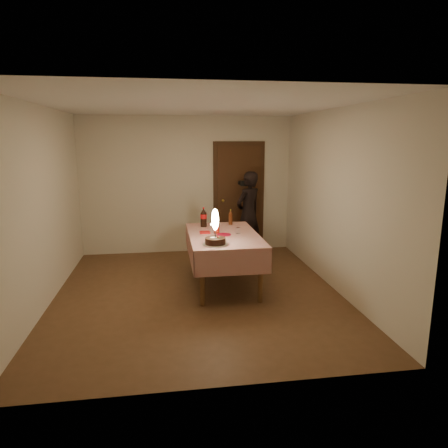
{
  "coord_description": "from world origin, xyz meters",
  "views": [
    {
      "loc": [
        -0.43,
        -5.39,
        2.16
      ],
      "look_at": [
        0.41,
        0.25,
        0.95
      ],
      "focal_mm": 32.0,
      "sensor_mm": 36.0,
      "label": 1
    }
  ],
  "objects_px": {
    "cola_bottle": "(204,217)",
    "photographer": "(248,213)",
    "birthday_cake": "(215,236)",
    "clear_cup": "(238,231)",
    "amber_bottle_right": "(231,218)",
    "dining_table": "(224,241)",
    "red_plate": "(224,235)",
    "red_cup": "(217,230)"
  },
  "relations": [
    {
      "from": "cola_bottle",
      "to": "photographer",
      "type": "xyz_separation_m",
      "value": [
        0.94,
        1.0,
        -0.14
      ]
    },
    {
      "from": "birthday_cake",
      "to": "cola_bottle",
      "type": "distance_m",
      "value": 1.12
    },
    {
      "from": "birthday_cake",
      "to": "clear_cup",
      "type": "xyz_separation_m",
      "value": [
        0.41,
        0.57,
        -0.07
      ]
    },
    {
      "from": "cola_bottle",
      "to": "birthday_cake",
      "type": "bearing_deg",
      "value": -87.67
    },
    {
      "from": "cola_bottle",
      "to": "amber_bottle_right",
      "type": "xyz_separation_m",
      "value": [
        0.45,
        0.1,
        -0.03
      ]
    },
    {
      "from": "dining_table",
      "to": "photographer",
      "type": "height_order",
      "value": "photographer"
    },
    {
      "from": "birthday_cake",
      "to": "red_plate",
      "type": "height_order",
      "value": "birthday_cake"
    },
    {
      "from": "red_cup",
      "to": "amber_bottle_right",
      "type": "xyz_separation_m",
      "value": [
        0.31,
        0.58,
        0.07
      ]
    },
    {
      "from": "red_cup",
      "to": "photographer",
      "type": "relative_size",
      "value": 0.06
    },
    {
      "from": "red_plate",
      "to": "photographer",
      "type": "xyz_separation_m",
      "value": [
        0.71,
        1.6,
        0.0
      ]
    },
    {
      "from": "red_cup",
      "to": "amber_bottle_right",
      "type": "distance_m",
      "value": 0.66
    },
    {
      "from": "birthday_cake",
      "to": "red_plate",
      "type": "bearing_deg",
      "value": 69.61
    },
    {
      "from": "red_cup",
      "to": "birthday_cake",
      "type": "bearing_deg",
      "value": -99.12
    },
    {
      "from": "clear_cup",
      "to": "amber_bottle_right",
      "type": "height_order",
      "value": "amber_bottle_right"
    },
    {
      "from": "photographer",
      "to": "red_plate",
      "type": "bearing_deg",
      "value": -113.75
    },
    {
      "from": "photographer",
      "to": "birthday_cake",
      "type": "bearing_deg",
      "value": -112.94
    },
    {
      "from": "dining_table",
      "to": "clear_cup",
      "type": "relative_size",
      "value": 19.11
    },
    {
      "from": "photographer",
      "to": "amber_bottle_right",
      "type": "bearing_deg",
      "value": -118.37
    },
    {
      "from": "cola_bottle",
      "to": "amber_bottle_right",
      "type": "height_order",
      "value": "cola_bottle"
    },
    {
      "from": "cola_bottle",
      "to": "photographer",
      "type": "distance_m",
      "value": 1.39
    },
    {
      "from": "clear_cup",
      "to": "amber_bottle_right",
      "type": "relative_size",
      "value": 0.35
    },
    {
      "from": "photographer",
      "to": "cola_bottle",
      "type": "bearing_deg",
      "value": -133.2
    },
    {
      "from": "birthday_cake",
      "to": "cola_bottle",
      "type": "bearing_deg",
      "value": 92.33
    },
    {
      "from": "amber_bottle_right",
      "to": "photographer",
      "type": "relative_size",
      "value": 0.16
    },
    {
      "from": "dining_table",
      "to": "photographer",
      "type": "xyz_separation_m",
      "value": [
        0.7,
        1.55,
        0.11
      ]
    },
    {
      "from": "photographer",
      "to": "dining_table",
      "type": "bearing_deg",
      "value": -114.34
    },
    {
      "from": "dining_table",
      "to": "photographer",
      "type": "relative_size",
      "value": 1.08
    },
    {
      "from": "red_cup",
      "to": "dining_table",
      "type": "bearing_deg",
      "value": -36.44
    },
    {
      "from": "birthday_cake",
      "to": "amber_bottle_right",
      "type": "relative_size",
      "value": 1.9
    },
    {
      "from": "dining_table",
      "to": "birthday_cake",
      "type": "relative_size",
      "value": 3.55
    },
    {
      "from": "birthday_cake",
      "to": "photographer",
      "type": "xyz_separation_m",
      "value": [
        0.9,
        2.12,
        -0.11
      ]
    },
    {
      "from": "dining_table",
      "to": "red_plate",
      "type": "height_order",
      "value": "red_plate"
    },
    {
      "from": "clear_cup",
      "to": "birthday_cake",
      "type": "bearing_deg",
      "value": -125.75
    },
    {
      "from": "red_cup",
      "to": "cola_bottle",
      "type": "distance_m",
      "value": 0.51
    },
    {
      "from": "cola_bottle",
      "to": "photographer",
      "type": "bearing_deg",
      "value": 46.8
    },
    {
      "from": "red_plate",
      "to": "clear_cup",
      "type": "height_order",
      "value": "clear_cup"
    },
    {
      "from": "red_plate",
      "to": "clear_cup",
      "type": "distance_m",
      "value": 0.23
    },
    {
      "from": "dining_table",
      "to": "red_plate",
      "type": "distance_m",
      "value": 0.12
    },
    {
      "from": "clear_cup",
      "to": "amber_bottle_right",
      "type": "xyz_separation_m",
      "value": [
        -0.01,
        0.64,
        0.07
      ]
    },
    {
      "from": "birthday_cake",
      "to": "red_plate",
      "type": "xyz_separation_m",
      "value": [
        0.19,
        0.52,
        -0.11
      ]
    },
    {
      "from": "clear_cup",
      "to": "amber_bottle_right",
      "type": "distance_m",
      "value": 0.64
    },
    {
      "from": "clear_cup",
      "to": "photographer",
      "type": "relative_size",
      "value": 0.06
    }
  ]
}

